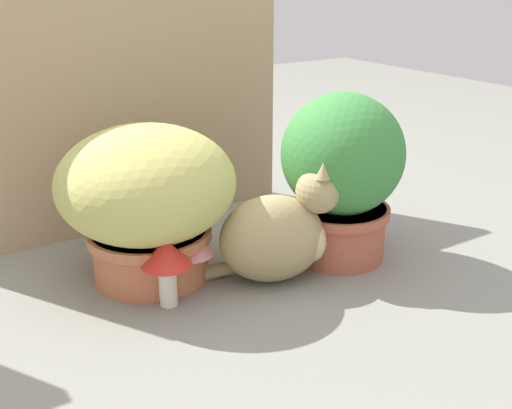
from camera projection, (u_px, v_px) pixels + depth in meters
The scene contains 7 objects.
ground_plane at pixel (207, 299), 1.45m from camera, with size 6.00×6.00×0.00m, color gray.
cardboard_backdrop at pixel (119, 106), 1.74m from camera, with size 1.03×0.03×0.73m, color tan.
grass_planter at pixel (147, 197), 1.48m from camera, with size 0.43×0.43×0.39m.
leafy_planter at pixel (342, 173), 1.58m from camera, with size 0.32×0.32×0.44m.
cat at pixel (280, 234), 1.50m from camera, with size 0.36×0.25×0.32m.
mushroom_ornament_red at pixel (166, 258), 1.38m from camera, with size 0.11×0.11×0.16m.
mushroom_ornament_pink at pixel (189, 250), 1.47m from camera, with size 0.12×0.12×0.14m.
Camera 1 is at (-0.60, -1.13, 0.73)m, focal length 43.37 mm.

